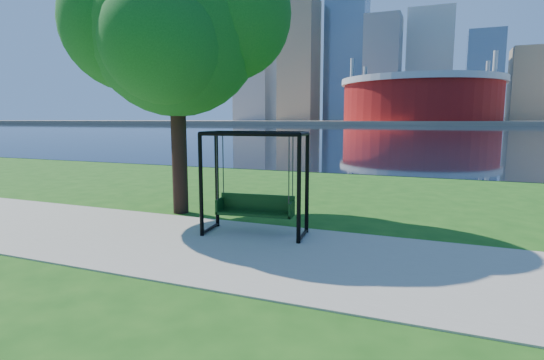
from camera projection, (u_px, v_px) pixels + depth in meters
The scene contains 8 objects.
ground at pixel (270, 245), 8.65m from camera, with size 900.00×900.00×0.00m, color #1E5114.
path at pixel (260, 252), 8.18m from camera, with size 120.00×4.00×0.03m, color #9E937F.
river at pixel (431, 131), 102.21m from camera, with size 900.00×180.00×0.02m, color black.
far_bank at pixel (440, 122), 289.21m from camera, with size 900.00×228.00×2.00m, color #937F60.
stadium at pixel (420, 98), 225.94m from camera, with size 83.00×83.00×32.00m.
skyline at pixel (437, 72), 298.18m from camera, with size 392.00×66.00×96.50m.
swing at pixel (255, 186), 9.29m from camera, with size 2.34×1.22×2.30m.
park_tree at pixel (175, 25), 11.08m from camera, with size 5.80×5.24×7.21m.
Camera 1 is at (3.19, -7.74, 2.54)m, focal length 28.00 mm.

